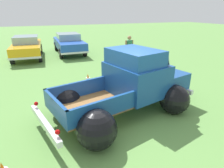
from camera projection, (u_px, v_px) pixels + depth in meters
name	position (u px, v px, depth m)	size (l,w,h in m)	color
ground_plane	(119.00, 113.00, 5.96)	(80.00, 80.00, 0.00)	#609347
vintage_pickup_truck	(129.00, 88.00, 5.90)	(4.92, 3.52, 1.96)	black
show_car_0	(27.00, 46.00, 12.64)	(2.07, 4.36, 1.43)	black
show_car_1	(69.00, 43.00, 14.12)	(1.91, 4.58, 1.43)	black
spectator_1	(129.00, 49.00, 10.78)	(0.54, 0.38, 1.69)	#4C4742
lane_cone_1	(88.00, 81.00, 7.75)	(0.36, 0.36, 0.63)	black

